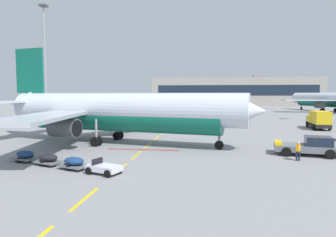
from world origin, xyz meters
TOP-DOWN VIEW (x-y plane):
  - ground at (40.00, 40.00)m, footprint 400.00×400.00m
  - apron_paint_markings at (18.00, 37.44)m, footprint 8.00×97.78m
  - airliner_foreground at (14.05, 25.79)m, footprint 34.62×33.89m
  - pushback_tug at (35.01, 21.39)m, footprint 6.39×3.97m
  - airliner_mid_left at (65.45, 100.66)m, footprint 33.99×35.43m
  - fuel_service_truck at (43.98, 45.02)m, footprint 3.01×7.13m
  - baggage_train at (12.94, 13.44)m, footprint 11.38×5.45m
  - ground_crew_worker at (33.21, 18.54)m, footprint 0.51×0.56m
  - apron_light_mast_near at (-17.94, 65.79)m, footprint 1.80×1.80m
  - terminal_satellite at (38.65, 156.46)m, footprint 85.64×24.87m

SIDE VIEW (x-z plane):
  - ground at x=40.00m, z-range 0.00..0.00m
  - apron_paint_markings at x=18.00m, z-range 0.00..0.01m
  - baggage_train at x=12.94m, z-range -0.04..1.10m
  - pushback_tug at x=35.01m, z-range -0.14..1.94m
  - ground_crew_worker at x=33.21m, z-range 0.13..1.91m
  - fuel_service_truck at x=43.98m, z-range 0.08..3.22m
  - airliner_foreground at x=14.05m, z-range -2.15..10.05m
  - airliner_mid_left at x=65.45m, z-range -2.25..10.51m
  - terminal_satellite at x=38.65m, z-range -0.79..15.14m
  - apron_light_mast_near at x=-17.94m, z-range 3.22..32.49m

